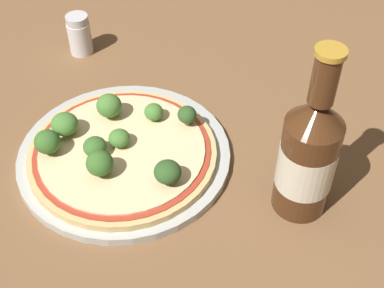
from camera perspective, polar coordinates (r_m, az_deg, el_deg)
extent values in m
plane|color=brown|center=(0.72, -5.91, -1.39)|extent=(3.00, 3.00, 0.00)
cylinder|color=#B2B7B2|center=(0.72, -7.05, -1.10)|extent=(0.28, 0.28, 0.01)
cylinder|color=tan|center=(0.71, -7.24, -0.96)|extent=(0.25, 0.25, 0.01)
cylinder|color=#A83823|center=(0.70, -7.28, -0.63)|extent=(0.23, 0.23, 0.00)
cylinder|color=beige|center=(0.70, -7.29, -0.56)|extent=(0.22, 0.22, 0.00)
cylinder|color=#6B8E51|center=(0.67, -9.49, -2.85)|extent=(0.01, 0.01, 0.01)
ellipsoid|color=#386628|center=(0.66, -9.64, -2.01)|extent=(0.03, 0.03, 0.03)
cylinder|color=#6B8E51|center=(0.74, -8.56, 3.24)|extent=(0.01, 0.01, 0.01)
ellipsoid|color=#477A33|center=(0.73, -8.68, 4.09)|extent=(0.03, 0.03, 0.03)
cylinder|color=#6B8E51|center=(0.65, -2.41, -3.74)|extent=(0.01, 0.01, 0.01)
ellipsoid|color=#2D5123|center=(0.64, -2.44, -2.97)|extent=(0.03, 0.03, 0.03)
cylinder|color=#6B8E51|center=(0.72, -0.36, 2.48)|extent=(0.01, 0.01, 0.01)
ellipsoid|color=#2D5123|center=(0.72, -0.37, 3.17)|extent=(0.03, 0.03, 0.02)
cylinder|color=#6B8E51|center=(0.73, -13.11, 1.37)|extent=(0.01, 0.01, 0.01)
ellipsoid|color=#477A33|center=(0.72, -13.27, 2.10)|extent=(0.04, 0.04, 0.03)
cylinder|color=#6B8E51|center=(0.73, -3.91, 2.90)|extent=(0.01, 0.01, 0.01)
ellipsoid|color=#477A33|center=(0.73, -3.95, 3.45)|extent=(0.03, 0.03, 0.02)
cylinder|color=#6B8E51|center=(0.70, -10.05, -0.83)|extent=(0.01, 0.01, 0.01)
ellipsoid|color=#386628|center=(0.69, -10.15, -0.26)|extent=(0.03, 0.03, 0.02)
cylinder|color=#6B8E51|center=(0.71, -7.55, 0.37)|extent=(0.01, 0.01, 0.01)
ellipsoid|color=#477A33|center=(0.70, -7.62, 0.91)|extent=(0.03, 0.03, 0.02)
cylinder|color=#6B8E51|center=(0.71, -14.81, -0.64)|extent=(0.01, 0.01, 0.01)
ellipsoid|color=#386628|center=(0.70, -15.01, 0.16)|extent=(0.03, 0.03, 0.03)
cylinder|color=#472814|center=(0.63, 12.21, -2.31)|extent=(0.07, 0.07, 0.13)
cylinder|color=beige|center=(0.63, 12.25, -2.15)|extent=(0.07, 0.07, 0.06)
cone|color=#472814|center=(0.58, 13.43, 3.27)|extent=(0.07, 0.07, 0.03)
cylinder|color=#472814|center=(0.55, 14.20, 6.78)|extent=(0.03, 0.03, 0.06)
cylinder|color=#B7892D|center=(0.53, 14.81, 9.50)|extent=(0.03, 0.03, 0.01)
cylinder|color=silver|center=(0.91, -11.73, 11.05)|extent=(0.04, 0.04, 0.05)
cylinder|color=silver|center=(0.89, -12.05, 12.85)|extent=(0.04, 0.04, 0.01)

